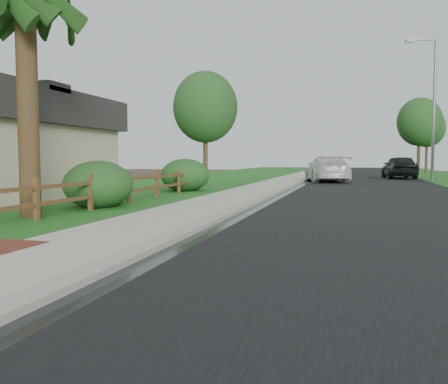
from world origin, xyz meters
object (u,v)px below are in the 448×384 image
(streetlight, at_px, (432,100))
(dark_car_mid, at_px, (399,167))
(white_suv, at_px, (327,169))
(ranch_fence, at_px, (111,188))

(streetlight, bearing_deg, dark_car_mid, 102.85)
(white_suv, height_order, dark_car_mid, dark_car_mid)
(ranch_fence, xyz_separation_m, streetlight, (12.13, 20.26, 4.71))
(ranch_fence, distance_m, white_suv, 19.88)
(ranch_fence, relative_size, dark_car_mid, 3.25)
(ranch_fence, distance_m, dark_car_mid, 28.26)
(white_suv, bearing_deg, ranch_fence, 61.35)
(ranch_fence, relative_size, white_suv, 2.87)
(ranch_fence, xyz_separation_m, white_suv, (5.60, 19.08, 0.26))
(dark_car_mid, height_order, streetlight, streetlight)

